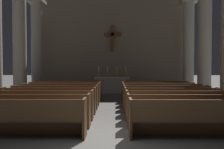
# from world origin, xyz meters

# --- Properties ---
(ground_plane) EXTENTS (80.00, 80.00, 0.00)m
(ground_plane) POSITION_xyz_m (0.00, 0.00, 0.00)
(ground_plane) COLOR #66635E
(pew_left_row_1) EXTENTS (3.41, 0.50, 0.95)m
(pew_left_row_1) POSITION_xyz_m (-2.22, -0.04, 0.48)
(pew_left_row_1) COLOR brown
(pew_left_row_1) RESTS_ON ground
(pew_left_row_2) EXTENTS (3.41, 0.50, 0.95)m
(pew_left_row_2) POSITION_xyz_m (-2.22, 0.98, 0.48)
(pew_left_row_2) COLOR brown
(pew_left_row_2) RESTS_ON ground
(pew_left_row_3) EXTENTS (3.41, 0.50, 0.95)m
(pew_left_row_3) POSITION_xyz_m (-2.22, 1.99, 0.48)
(pew_left_row_3) COLOR brown
(pew_left_row_3) RESTS_ON ground
(pew_left_row_4) EXTENTS (3.41, 0.50, 0.95)m
(pew_left_row_4) POSITION_xyz_m (-2.22, 3.00, 0.48)
(pew_left_row_4) COLOR brown
(pew_left_row_4) RESTS_ON ground
(pew_left_row_5) EXTENTS (3.41, 0.50, 0.95)m
(pew_left_row_5) POSITION_xyz_m (-2.22, 4.02, 0.48)
(pew_left_row_5) COLOR brown
(pew_left_row_5) RESTS_ON ground
(pew_left_row_6) EXTENTS (3.41, 0.50, 0.95)m
(pew_left_row_6) POSITION_xyz_m (-2.22, 5.03, 0.48)
(pew_left_row_6) COLOR brown
(pew_left_row_6) RESTS_ON ground
(pew_left_row_7) EXTENTS (3.41, 0.50, 0.95)m
(pew_left_row_7) POSITION_xyz_m (-2.22, 6.05, 0.48)
(pew_left_row_7) COLOR brown
(pew_left_row_7) RESTS_ON ground
(pew_left_row_8) EXTENTS (3.41, 0.50, 0.95)m
(pew_left_row_8) POSITION_xyz_m (-2.22, 7.06, 0.48)
(pew_left_row_8) COLOR brown
(pew_left_row_8) RESTS_ON ground
(pew_right_row_1) EXTENTS (3.41, 0.50, 0.95)m
(pew_right_row_1) POSITION_xyz_m (2.22, -0.04, 0.48)
(pew_right_row_1) COLOR brown
(pew_right_row_1) RESTS_ON ground
(pew_right_row_2) EXTENTS (3.41, 0.50, 0.95)m
(pew_right_row_2) POSITION_xyz_m (2.22, 0.98, 0.48)
(pew_right_row_2) COLOR brown
(pew_right_row_2) RESTS_ON ground
(pew_right_row_3) EXTENTS (3.41, 0.50, 0.95)m
(pew_right_row_3) POSITION_xyz_m (2.22, 1.99, 0.48)
(pew_right_row_3) COLOR brown
(pew_right_row_3) RESTS_ON ground
(pew_right_row_4) EXTENTS (3.41, 0.50, 0.95)m
(pew_right_row_4) POSITION_xyz_m (2.22, 3.00, 0.48)
(pew_right_row_4) COLOR brown
(pew_right_row_4) RESTS_ON ground
(pew_right_row_5) EXTENTS (3.41, 0.50, 0.95)m
(pew_right_row_5) POSITION_xyz_m (2.22, 4.02, 0.48)
(pew_right_row_5) COLOR brown
(pew_right_row_5) RESTS_ON ground
(pew_right_row_6) EXTENTS (3.41, 0.50, 0.95)m
(pew_right_row_6) POSITION_xyz_m (2.22, 5.03, 0.48)
(pew_right_row_6) COLOR brown
(pew_right_row_6) RESTS_ON ground
(pew_right_row_7) EXTENTS (3.41, 0.50, 0.95)m
(pew_right_row_7) POSITION_xyz_m (2.22, 6.05, 0.48)
(pew_right_row_7) COLOR brown
(pew_right_row_7) RESTS_ON ground
(pew_right_row_8) EXTENTS (3.41, 0.50, 0.95)m
(pew_right_row_8) POSITION_xyz_m (2.22, 7.06, 0.48)
(pew_right_row_8) COLOR brown
(pew_right_row_8) RESTS_ON ground
(column_left_third) EXTENTS (1.04, 1.04, 5.88)m
(column_left_third) POSITION_xyz_m (-4.84, 7.20, 2.86)
(column_left_third) COLOR #ADA89E
(column_left_third) RESTS_ON ground
(column_right_third) EXTENTS (1.04, 1.04, 5.88)m
(column_right_third) POSITION_xyz_m (4.84, 7.20, 2.86)
(column_right_third) COLOR #ADA89E
(column_right_third) RESTS_ON ground
(column_left_fourth) EXTENTS (1.04, 1.04, 5.88)m
(column_left_fourth) POSITION_xyz_m (-4.84, 10.08, 2.86)
(column_left_fourth) COLOR #ADA89E
(column_left_fourth) RESTS_ON ground
(column_right_fourth) EXTENTS (1.04, 1.04, 5.88)m
(column_right_fourth) POSITION_xyz_m (4.84, 10.08, 2.86)
(column_right_fourth) COLOR #ADA89E
(column_right_fourth) RESTS_ON ground
(altar) EXTENTS (2.20, 0.90, 1.01)m
(altar) POSITION_xyz_m (0.00, 9.79, 0.53)
(altar) COLOR #BCB7AD
(altar) RESTS_ON ground
(candlestick_outer_left) EXTENTS (0.16, 0.16, 0.67)m
(candlestick_outer_left) POSITION_xyz_m (-0.85, 9.79, 1.22)
(candlestick_outer_left) COLOR #B79338
(candlestick_outer_left) RESTS_ON altar
(candlestick_inner_left) EXTENTS (0.16, 0.16, 0.67)m
(candlestick_inner_left) POSITION_xyz_m (-0.30, 9.79, 1.22)
(candlestick_inner_left) COLOR #B79338
(candlestick_inner_left) RESTS_ON altar
(candlestick_inner_right) EXTENTS (0.16, 0.16, 0.67)m
(candlestick_inner_right) POSITION_xyz_m (0.30, 9.79, 1.22)
(candlestick_inner_right) COLOR #B79338
(candlestick_inner_right) RESTS_ON altar
(candlestick_outer_right) EXTENTS (0.16, 0.16, 0.67)m
(candlestick_outer_right) POSITION_xyz_m (0.85, 9.79, 1.22)
(candlestick_outer_right) COLOR #B79338
(candlestick_outer_right) RESTS_ON altar
(apse_with_cross) EXTENTS (10.80, 0.47, 6.55)m
(apse_with_cross) POSITION_xyz_m (0.00, 11.52, 3.28)
(apse_with_cross) COLOR gray
(apse_with_cross) RESTS_ON ground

